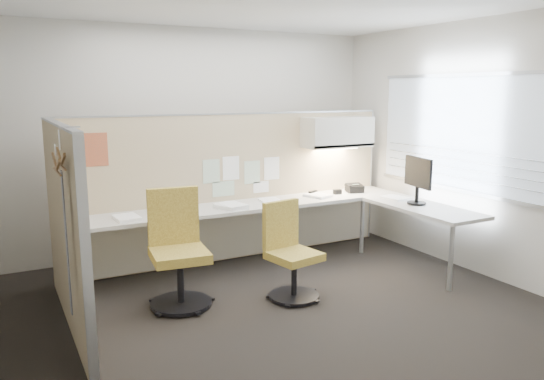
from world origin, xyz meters
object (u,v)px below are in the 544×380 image
chair_left (178,253)px  chair_right (290,254)px  phone (354,188)px  desk (280,214)px  monitor (418,177)px

chair_left → chair_right: bearing=-12.2°
chair_right → phone: 1.98m
desk → phone: (1.18, 0.17, 0.18)m
chair_left → monitor: bearing=2.8°
chair_left → monitor: size_ratio=2.01×
desk → chair_left: chair_left is taller
desk → monitor: 1.64m
desk → phone: phone is taller
monitor → desk: bearing=71.5°
chair_left → phone: 2.75m
monitor → chair_left: bearing=97.5°
chair_right → monitor: (1.79, 0.17, 0.61)m
monitor → phone: size_ratio=2.19×
chair_left → phone: bearing=22.7°
chair_right → monitor: size_ratio=1.72×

